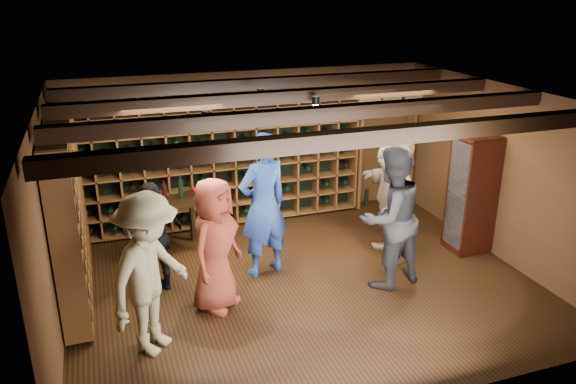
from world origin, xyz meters
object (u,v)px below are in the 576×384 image
object	(u,v)px
man_blue_shirt	(263,205)
guest_woman_black	(156,239)
guest_khaki	(150,274)
tasting_table	(170,209)
display_cabinet	(471,196)
man_grey_suit	(390,217)
guest_red_floral	(215,245)
guest_beige	(393,196)

from	to	relation	value
man_blue_shirt	guest_woman_black	world-z (taller)	man_blue_shirt
man_blue_shirt	guest_khaki	bearing A→B (deg)	21.59
man_blue_shirt	tasting_table	bearing A→B (deg)	-57.07
display_cabinet	guest_khaki	size ratio (longest dim) A/B	0.96
man_blue_shirt	guest_khaki	world-z (taller)	man_blue_shirt
man_grey_suit	guest_red_floral	size ratio (longest dim) A/B	1.13
man_grey_suit	guest_khaki	world-z (taller)	man_grey_suit
man_blue_shirt	guest_red_floral	bearing A→B (deg)	22.61
display_cabinet	man_blue_shirt	size ratio (longest dim) A/B	0.87
display_cabinet	guest_beige	distance (m)	1.22
guest_woman_black	guest_khaki	world-z (taller)	guest_khaki
tasting_table	guest_woman_black	bearing A→B (deg)	-131.16
man_grey_suit	tasting_table	size ratio (longest dim) A/B	1.56
man_blue_shirt	guest_woman_black	size ratio (longest dim) A/B	1.33
man_grey_suit	guest_khaki	distance (m)	3.13
man_blue_shirt	man_grey_suit	xyz separation A→B (m)	(1.46, -0.83, -0.05)
guest_beige	tasting_table	distance (m)	3.22
guest_red_floral	guest_khaki	xyz separation A→B (m)	(-0.83, -0.63, 0.07)
man_blue_shirt	guest_woman_black	bearing A→B (deg)	-14.39
man_grey_suit	guest_khaki	size ratio (longest dim) A/B	1.04
man_grey_suit	guest_beige	world-z (taller)	man_grey_suit
display_cabinet	guest_beige	size ratio (longest dim) A/B	0.93
guest_red_floral	tasting_table	size ratio (longest dim) A/B	1.38
tasting_table	guest_red_floral	bearing A→B (deg)	-102.53
display_cabinet	man_blue_shirt	bearing A→B (deg)	174.64
man_grey_suit	guest_khaki	bearing A→B (deg)	-4.04
man_grey_suit	guest_beige	bearing A→B (deg)	-134.17
guest_khaki	guest_beige	size ratio (longest dim) A/B	0.97
man_grey_suit	guest_red_floral	distance (m)	2.28
guest_red_floral	guest_khaki	world-z (taller)	guest_khaki
display_cabinet	tasting_table	bearing A→B (deg)	163.55
guest_khaki	man_blue_shirt	bearing A→B (deg)	-9.39
guest_khaki	guest_beige	bearing A→B (deg)	-29.17
man_blue_shirt	tasting_table	world-z (taller)	man_blue_shirt
tasting_table	guest_beige	bearing A→B (deg)	-43.04
display_cabinet	guest_red_floral	bearing A→B (deg)	-174.65
guest_khaki	tasting_table	distance (m)	2.31
guest_woman_black	guest_khaki	size ratio (longest dim) A/B	0.83
man_grey_suit	man_blue_shirt	bearing A→B (deg)	-42.01
man_grey_suit	tasting_table	distance (m)	3.15
guest_red_floral	guest_beige	bearing A→B (deg)	-34.86
guest_woman_black	guest_beige	xyz separation A→B (m)	(3.35, -0.05, 0.19)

